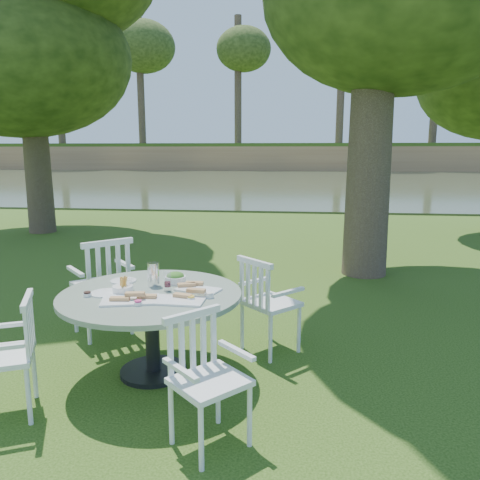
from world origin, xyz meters
name	(u,v)px	position (x,y,z in m)	size (l,w,h in m)	color
ground	(238,316)	(0.00, 0.00, 0.00)	(140.00, 140.00, 0.00)	#1E3B0C
table	(151,307)	(-0.55, -1.48, 0.59)	(1.50, 1.50, 0.72)	black
chair_ne	(263,298)	(0.35, -0.96, 0.53)	(0.63, 0.63, 0.91)	white
chair_nw	(105,280)	(-1.25, -0.74, 0.60)	(0.70, 0.70, 1.01)	white
chair_sw	(15,347)	(-1.32, -2.18, 0.51)	(0.55, 0.56, 0.86)	white
chair_se	(202,368)	(0.05, -2.34, 0.50)	(0.59, 0.59, 0.85)	white
tableware	(152,287)	(-0.54, -1.45, 0.75)	(1.09, 0.82, 0.20)	white
river	(284,182)	(0.00, 23.00, 0.00)	(100.00, 28.00, 0.12)	#353E24
far_bank	(293,92)	(0.28, 41.12, 7.25)	(100.00, 18.00, 15.20)	#9A6E48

